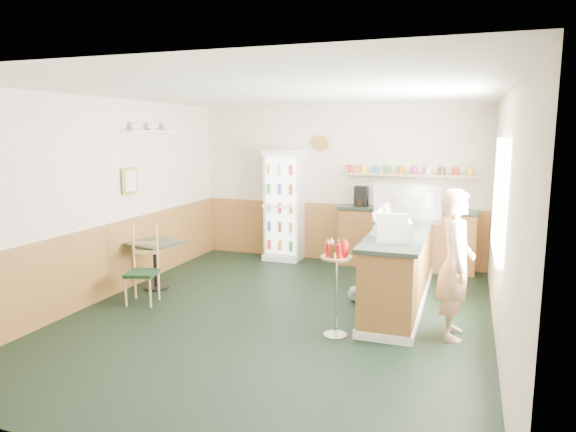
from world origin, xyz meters
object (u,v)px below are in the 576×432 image
at_px(cash_register, 394,230).
at_px(cafe_chair, 145,263).
at_px(shopkeeper, 455,264).
at_px(cafe_table, 155,256).
at_px(condiment_stand, 336,273).
at_px(drinks_fridge, 284,205).
at_px(display_case, 408,202).

distance_m(cash_register, cafe_chair, 3.27).
height_order(shopkeeper, cafe_table, shopkeeper).
bearing_deg(cash_register, shopkeeper, -25.75).
distance_m(cafe_table, cafe_chair, 0.57).
distance_m(shopkeeper, condiment_stand, 1.30).
xyz_separation_m(cash_register, condiment_stand, (-0.52, -0.59, -0.40)).
distance_m(drinks_fridge, condiment_stand, 3.58).
distance_m(condiment_stand, cafe_table, 3.01).
relative_size(drinks_fridge, condiment_stand, 1.83).
relative_size(cash_register, cafe_table, 0.55).
distance_m(condiment_stand, cafe_chair, 2.70).
relative_size(shopkeeper, cafe_table, 2.17).
distance_m(drinks_fridge, display_case, 2.53).
bearing_deg(shopkeeper, condiment_stand, 105.04).
bearing_deg(cash_register, drinks_fridge, 119.90).
xyz_separation_m(display_case, shopkeeper, (0.70, -1.61, -0.45)).
distance_m(shopkeeper, cafe_table, 4.14).
bearing_deg(display_case, shopkeeper, -66.49).
xyz_separation_m(cash_register, shopkeeper, (0.70, -0.17, -0.30)).
bearing_deg(cafe_table, display_case, 19.26).
relative_size(drinks_fridge, display_case, 2.08).
height_order(drinks_fridge, cash_register, drinks_fridge).
relative_size(cafe_table, cafe_chair, 0.75).
bearing_deg(shopkeeper, drinks_fridge, 43.78).
relative_size(drinks_fridge, cafe_table, 2.54).
distance_m(drinks_fridge, cash_register, 3.39).
relative_size(display_case, cash_register, 2.22).
distance_m(drinks_fridge, cafe_chair, 3.00).
distance_m(shopkeeper, cafe_chair, 3.92).
distance_m(display_case, shopkeeper, 1.81).
bearing_deg(cafe_chair, display_case, 13.49).
relative_size(cash_register, condiment_stand, 0.39).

